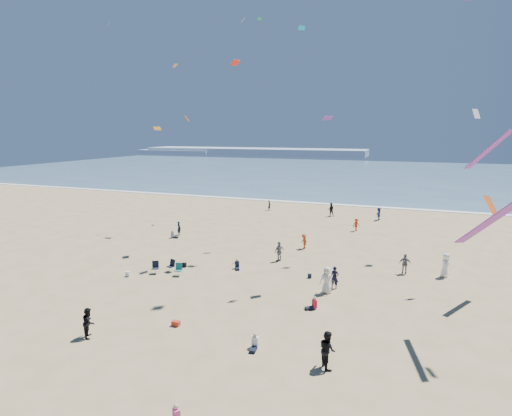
% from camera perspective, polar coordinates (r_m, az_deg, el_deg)
% --- Properties ---
extents(ground, '(220.00, 220.00, 0.00)m').
position_cam_1_polar(ground, '(22.87, -12.43, -18.61)').
color(ground, tan).
rests_on(ground, ground).
extents(ocean, '(220.00, 100.00, 0.06)m').
position_cam_1_polar(ocean, '(112.68, 14.70, 4.80)').
color(ocean, '#476B84').
rests_on(ocean, ground).
extents(surf_line, '(220.00, 1.20, 0.08)m').
position_cam_1_polar(surf_line, '(63.55, 10.01, 0.58)').
color(surf_line, white).
rests_on(surf_line, ground).
extents(headland_far, '(110.00, 20.00, 3.20)m').
position_cam_1_polar(headland_far, '(199.91, -0.44, 8.07)').
color(headland_far, '#7A8EA8').
rests_on(headland_far, ground).
extents(headland_near, '(40.00, 14.00, 2.00)m').
position_cam_1_polar(headland_near, '(213.14, -11.13, 7.88)').
color(headland_near, '#7A8EA8').
rests_on(headland_near, ground).
extents(standing_flyers, '(34.74, 38.66, 1.91)m').
position_cam_1_polar(standing_flyers, '(35.22, 8.85, -6.31)').
color(standing_flyers, '#BB381A').
rests_on(standing_flyers, ground).
extents(seated_group, '(18.88, 24.68, 0.84)m').
position_cam_1_polar(seated_group, '(28.13, -4.12, -11.62)').
color(seated_group, white).
rests_on(seated_group, ground).
extents(chair_cluster, '(2.78, 1.57, 1.00)m').
position_cam_1_polar(chair_cluster, '(32.88, -12.47, -8.34)').
color(chair_cluster, black).
rests_on(chair_cluster, ground).
extents(white_tote, '(0.35, 0.20, 0.40)m').
position_cam_1_polar(white_tote, '(33.22, -17.83, -8.96)').
color(white_tote, white).
rests_on(white_tote, ground).
extents(black_backpack, '(0.30, 0.22, 0.38)m').
position_cam_1_polar(black_backpack, '(34.26, -10.19, -8.01)').
color(black_backpack, black).
rests_on(black_backpack, ground).
extents(cooler, '(0.45, 0.30, 0.30)m').
position_cam_1_polar(cooler, '(24.69, -11.38, -15.85)').
color(cooler, '#B53219').
rests_on(cooler, ground).
extents(navy_bag, '(0.28, 0.18, 0.34)m').
position_cam_1_polar(navy_bag, '(31.63, 7.67, -9.59)').
color(navy_bag, black).
rests_on(navy_bag, ground).
extents(kites_aloft, '(39.08, 38.06, 24.87)m').
position_cam_1_polar(kites_aloft, '(29.53, 15.96, 16.85)').
color(kites_aloft, silver).
rests_on(kites_aloft, ground).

